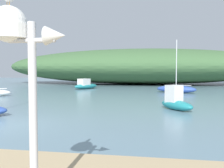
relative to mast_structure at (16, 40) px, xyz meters
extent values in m
plane|color=slate|center=(-4.23, 6.05, -2.67)|extent=(120.00, 120.00, 0.00)
ellipsoid|color=#3D6038|center=(-0.50, 38.15, 0.12)|extent=(43.91, 15.33, 5.58)
cylinder|color=silver|center=(0.25, 0.00, -1.11)|extent=(0.12, 0.12, 2.73)
cylinder|color=silver|center=(0.25, 0.00, -0.01)|extent=(0.71, 0.07, 0.07)
cylinder|color=white|center=(-0.11, 0.00, 0.13)|extent=(0.58, 0.58, 0.20)
sphere|color=white|center=(-0.11, 0.00, 0.23)|extent=(0.53, 0.53, 0.53)
cone|color=silver|center=(0.60, 0.00, 0.05)|extent=(0.29, 0.27, 0.27)
cylinder|color=orange|center=(-0.13, 0.00, 0.52)|extent=(0.01, 0.01, 0.05)
cylinder|color=orange|center=(-0.09, 0.00, 0.52)|extent=(0.01, 0.01, 0.05)
ellipsoid|color=teal|center=(-6.16, 26.27, -2.37)|extent=(2.76, 3.73, 0.62)
cube|color=silver|center=(-6.33, 25.95, -1.87)|extent=(1.44, 1.56, 0.81)
ellipsoid|color=#2D4C9E|center=(3.98, 22.50, -2.31)|extent=(4.05, 2.46, 0.73)
cylinder|color=silver|center=(3.98, 22.50, 0.17)|extent=(0.08, 0.08, 4.67)
cylinder|color=silver|center=(4.52, 22.29, -1.92)|extent=(1.66, 0.68, 0.06)
ellipsoid|color=teal|center=(3.16, 11.38, -2.40)|extent=(2.09, 2.49, 0.54)
cube|color=silver|center=(3.02, 11.58, -1.81)|extent=(1.02, 1.08, 1.02)
camera|label=1|loc=(1.99, -3.46, -0.43)|focal=41.50mm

